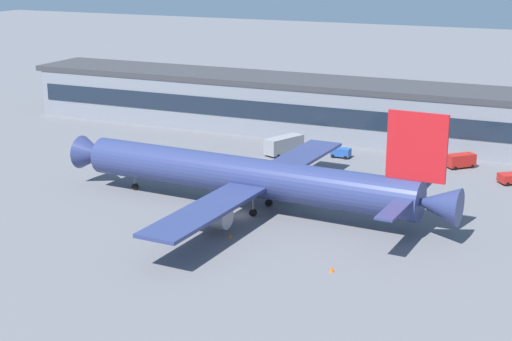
% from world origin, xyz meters
% --- Properties ---
extents(ground_plane, '(600.00, 600.00, 0.00)m').
position_xyz_m(ground_plane, '(0.00, 0.00, 0.00)').
color(ground_plane, slate).
extents(terminal_building, '(150.69, 16.16, 11.66)m').
position_xyz_m(terminal_building, '(0.00, 54.45, 5.85)').
color(terminal_building, gray).
rests_on(terminal_building, ground_plane).
extents(airliner, '(64.15, 54.95, 17.53)m').
position_xyz_m(airliner, '(0.18, 3.14, 5.15)').
color(airliner, navy).
rests_on(airliner, ground_plane).
extents(crew_van, '(5.26, 5.20, 2.55)m').
position_xyz_m(crew_van, '(25.37, 39.97, 1.46)').
color(crew_van, red).
rests_on(crew_van, ground_plane).
extents(baggage_tug, '(3.62, 2.13, 1.85)m').
position_xyz_m(baggage_tug, '(3.29, 37.80, 1.09)').
color(baggage_tug, '#2651A5').
rests_on(baggage_tug, ground_plane).
extents(fuel_truck, '(5.74, 8.84, 3.35)m').
position_xyz_m(fuel_truck, '(-7.68, 36.20, 1.88)').
color(fuel_truck, gray).
rests_on(fuel_truck, ground_plane).
extents(traffic_cone_0, '(0.59, 0.59, 0.74)m').
position_xyz_m(traffic_cone_0, '(19.23, -14.41, 0.37)').
color(traffic_cone_0, '#F2590C').
rests_on(traffic_cone_0, ground_plane).
extents(traffic_cone_1, '(0.50, 0.50, 0.62)m').
position_xyz_m(traffic_cone_1, '(2.63, -8.99, 0.31)').
color(traffic_cone_1, '#F2590C').
rests_on(traffic_cone_1, ground_plane).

